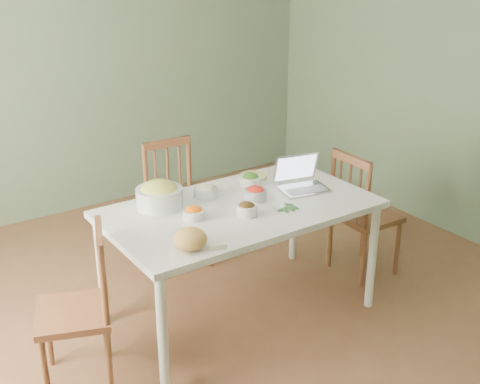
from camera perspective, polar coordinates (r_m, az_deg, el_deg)
floor at (r=4.39m, az=-1.43°, el=-12.10°), size 5.00×5.00×0.00m
wall_back at (r=5.99m, az=-14.90°, el=10.70°), size 5.00×0.00×2.70m
wall_right at (r=5.51m, az=21.10°, el=9.00°), size 0.00×5.00×2.70m
dining_table at (r=4.29m, az=-0.00°, el=-6.41°), size 1.78×1.00×0.83m
chair_far at (r=4.96m, az=-5.63°, el=-1.30°), size 0.47×0.45×1.01m
chair_left at (r=3.77m, az=-15.11°, el=-10.42°), size 0.54×0.55×0.98m
chair_right at (r=4.91m, az=11.50°, el=-1.87°), size 0.44×0.46×1.01m
bread_boule at (r=3.54m, az=-4.59°, el=-4.33°), size 0.20×0.20×0.13m
butter_stick at (r=3.55m, az=-2.12°, el=-5.05°), size 0.11×0.06×0.03m
bowl_squash at (r=4.09m, az=-7.44°, el=-0.23°), size 0.33×0.33×0.18m
bowl_carrot at (r=3.92m, az=-4.28°, el=-1.92°), size 0.17×0.17×0.08m
bowl_onion at (r=4.24m, az=-3.17°, el=0.08°), size 0.21×0.21×0.09m
bowl_mushroom at (r=3.95m, az=0.62°, el=-1.58°), size 0.15×0.15×0.09m
bowl_redpep at (r=4.19m, az=1.43°, el=-0.12°), size 0.16×0.16×0.09m
bowl_broccoli at (r=4.43m, az=0.99°, el=1.16°), size 0.18×0.18×0.09m
flatbread at (r=4.60m, az=1.19°, el=1.47°), size 0.24×0.24×0.02m
basil_bunch at (r=4.07m, az=4.29°, el=-1.41°), size 0.18×0.18×0.02m
laptop at (r=4.34m, az=5.99°, el=1.55°), size 0.39×0.36×0.23m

